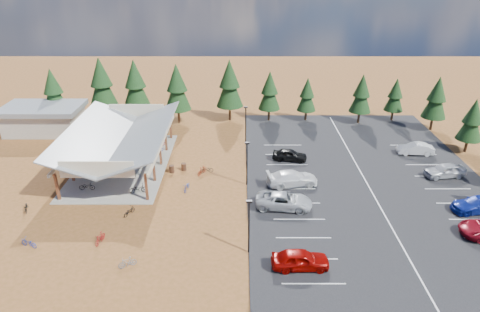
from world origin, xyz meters
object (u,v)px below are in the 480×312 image
(car_0, at_px, (300,259))
(bike_1, at_px, (103,169))
(bike_10, at_px, (29,243))
(car_8, at_px, (445,170))
(bike_4, at_px, (138,189))
(car_2, at_px, (284,201))
(bike_15, at_px, (202,170))
(bike_5, at_px, (132,170))
(bike_11, at_px, (100,238))
(bike_2, at_px, (120,157))
(outbuilding, at_px, (44,118))
(bike_12, at_px, (129,211))
(car_9, at_px, (415,149))
(bike_pavilion, at_px, (120,136))
(lamp_post_1, at_px, (247,161))
(car_3, at_px, (292,178))
(bike_3, at_px, (116,140))
(bike_13, at_px, (127,262))
(trash_bin_1, at_px, (184,167))
(lamp_post_2, at_px, (246,122))
(bike_0, at_px, (87,186))
(bike_16, at_px, (207,170))
(bike_6, at_px, (157,149))
(car_7, at_px, (478,204))
(lamp_post_0, at_px, (249,223))
(bike_14, at_px, (187,187))
(trash_bin_0, at_px, (172,169))
(bike_7, at_px, (159,143))

(car_0, bearing_deg, bike_1, 49.58)
(bike_10, relative_size, car_8, 0.35)
(bike_4, xyz_separation_m, car_2, (15.33, -2.85, 0.23))
(bike_10, bearing_deg, bike_15, 155.31)
(bike_5, bearing_deg, bike_11, 165.49)
(bike_2, height_order, car_2, car_2)
(outbuilding, bearing_deg, bike_5, -40.91)
(bike_12, distance_m, car_2, 15.40)
(bike_1, xyz_separation_m, car_9, (38.51, 5.31, 0.23))
(bike_pavilion, height_order, bike_10, bike_pavilion)
(outbuilding, relative_size, lamp_post_1, 2.14)
(car_2, bearing_deg, car_3, -8.72)
(bike_1, height_order, bike_3, bike_3)
(bike_13, height_order, bike_15, bike_15)
(bike_2, bearing_deg, trash_bin_1, -95.79)
(bike_11, bearing_deg, bike_3, 113.94)
(lamp_post_2, height_order, bike_2, lamp_post_2)
(bike_0, xyz_separation_m, bike_3, (-0.24, 12.82, 0.01))
(bike_10, height_order, bike_16, bike_10)
(bike_1, bearing_deg, bike_2, -4.15)
(bike_6, bearing_deg, bike_10, 153.69)
(bike_10, xyz_separation_m, bike_16, (14.50, 14.20, -0.02))
(lamp_post_2, bearing_deg, bike_16, -117.15)
(bike_5, bearing_deg, car_7, -117.28)
(car_2, relative_size, car_9, 1.27)
(lamp_post_0, bearing_deg, outbuilding, 136.01)
(bike_6, bearing_deg, bike_5, 159.35)
(bike_14, relative_size, car_9, 0.37)
(bike_11, bearing_deg, car_7, 20.81)
(bike_14, bearing_deg, bike_0, -168.24)
(lamp_post_0, distance_m, bike_15, 15.60)
(lamp_post_0, relative_size, lamp_post_1, 1.00)
(trash_bin_0, height_order, bike_7, bike_7)
(bike_10, relative_size, bike_15, 0.96)
(bike_pavilion, distance_m, bike_7, 7.23)
(bike_3, xyz_separation_m, car_8, (40.40, -9.54, 0.29))
(bike_7, relative_size, bike_16, 1.03)
(bike_pavilion, bearing_deg, bike_1, -129.69)
(outbuilding, relative_size, car_7, 2.09)
(bike_14, bearing_deg, outbuilding, 153.68)
(lamp_post_0, xyz_separation_m, lamp_post_2, (0.00, 24.00, 0.00))
(trash_bin_1, height_order, bike_11, bike_11)
(car_2, distance_m, car_8, 20.28)
(bike_pavilion, relative_size, outbuilding, 1.76)
(lamp_post_1, bearing_deg, car_7, -13.44)
(lamp_post_1, height_order, car_9, lamp_post_1)
(bike_16, bearing_deg, car_8, 72.71)
(bike_6, relative_size, bike_7, 0.93)
(trash_bin_0, distance_m, bike_3, 12.20)
(bike_6, bearing_deg, bike_16, -135.91)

